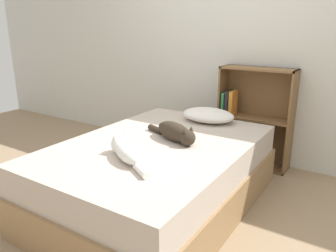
{
  "coord_description": "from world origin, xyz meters",
  "views": [
    {
      "loc": [
        1.38,
        -2.01,
        1.43
      ],
      "look_at": [
        0.0,
        0.15,
        0.65
      ],
      "focal_mm": 35.0,
      "sensor_mm": 36.0,
      "label": 1
    }
  ],
  "objects_px": {
    "pillow": "(208,115)",
    "bed": "(158,175)",
    "cat_dark": "(176,132)",
    "cat_light": "(126,151)",
    "bookshelf": "(254,115)"
  },
  "relations": [
    {
      "from": "pillow",
      "to": "cat_dark",
      "type": "bearing_deg",
      "value": -87.19
    },
    {
      "from": "bed",
      "to": "cat_dark",
      "type": "bearing_deg",
      "value": 48.7
    },
    {
      "from": "cat_dark",
      "to": "pillow",
      "type": "bearing_deg",
      "value": 113.91
    },
    {
      "from": "bed",
      "to": "bookshelf",
      "type": "bearing_deg",
      "value": 74.79
    },
    {
      "from": "bed",
      "to": "pillow",
      "type": "height_order",
      "value": "pillow"
    },
    {
      "from": "pillow",
      "to": "bookshelf",
      "type": "height_order",
      "value": "bookshelf"
    },
    {
      "from": "cat_dark",
      "to": "bed",
      "type": "bearing_deg",
      "value": -110.21
    },
    {
      "from": "cat_light",
      "to": "cat_dark",
      "type": "height_order",
      "value": "cat_light"
    },
    {
      "from": "cat_dark",
      "to": "bookshelf",
      "type": "height_order",
      "value": "bookshelf"
    },
    {
      "from": "pillow",
      "to": "cat_dark",
      "type": "relative_size",
      "value": 0.92
    },
    {
      "from": "cat_light",
      "to": "bookshelf",
      "type": "relative_size",
      "value": 0.48
    },
    {
      "from": "pillow",
      "to": "cat_light",
      "type": "distance_m",
      "value": 1.16
    },
    {
      "from": "pillow",
      "to": "cat_light",
      "type": "height_order",
      "value": "cat_light"
    },
    {
      "from": "cat_light",
      "to": "bookshelf",
      "type": "distance_m",
      "value": 1.71
    },
    {
      "from": "pillow",
      "to": "bed",
      "type": "bearing_deg",
      "value": -94.85
    }
  ]
}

